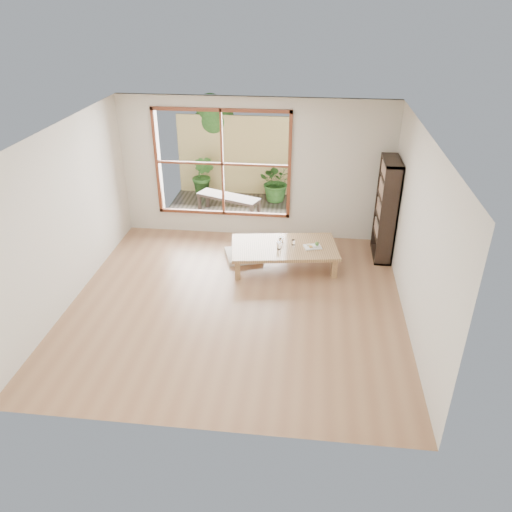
{
  "coord_description": "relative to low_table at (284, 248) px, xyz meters",
  "views": [
    {
      "loc": [
        1.03,
        -6.28,
        4.24
      ],
      "look_at": [
        0.24,
        0.52,
        0.55
      ],
      "focal_mm": 35.0,
      "sensor_mm": 36.0,
      "label": 1
    }
  ],
  "objects": [
    {
      "name": "ground",
      "position": [
        -0.64,
        -1.23,
        -0.34
      ],
      "size": [
        5.0,
        5.0,
        0.0
      ],
      "primitive_type": "plane",
      "color": "#9E734F",
      "rests_on": "ground"
    },
    {
      "name": "low_table",
      "position": [
        0.0,
        0.0,
        0.0
      ],
      "size": [
        1.9,
        1.25,
        0.39
      ],
      "rotation": [
        0.0,
        0.0,
        0.15
      ],
      "color": "tan",
      "rests_on": "ground"
    },
    {
      "name": "floor_cushion",
      "position": [
        -0.73,
        0.23,
        -0.3
      ],
      "size": [
        0.76,
        0.76,
        0.09
      ],
      "primitive_type": "cube",
      "rotation": [
        0.0,
        0.0,
        0.32
      ],
      "color": "silver",
      "rests_on": "ground"
    },
    {
      "name": "bookshelf",
      "position": [
        1.7,
        0.6,
        0.54
      ],
      "size": [
        0.28,
        0.8,
        1.77
      ],
      "primitive_type": "cube",
      "color": "black",
      "rests_on": "ground"
    },
    {
      "name": "glass_tall",
      "position": [
        -0.08,
        -0.12,
        0.11
      ],
      "size": [
        0.07,
        0.07,
        0.13
      ],
      "primitive_type": "cylinder",
      "color": "silver",
      "rests_on": "low_table"
    },
    {
      "name": "glass_mid",
      "position": [
        0.15,
        0.06,
        0.09
      ],
      "size": [
        0.06,
        0.06,
        0.09
      ],
      "primitive_type": "cylinder",
      "color": "silver",
      "rests_on": "low_table"
    },
    {
      "name": "glass_short",
      "position": [
        -0.06,
        0.11,
        0.1
      ],
      "size": [
        0.08,
        0.08,
        0.1
      ],
      "primitive_type": "cylinder",
      "color": "silver",
      "rests_on": "low_table"
    },
    {
      "name": "glass_small",
      "position": [
        -0.07,
        0.1,
        0.08
      ],
      "size": [
        0.06,
        0.06,
        0.08
      ],
      "primitive_type": "cylinder",
      "color": "silver",
      "rests_on": "low_table"
    },
    {
      "name": "food_tray",
      "position": [
        0.49,
        0.01,
        0.07
      ],
      "size": [
        0.32,
        0.27,
        0.09
      ],
      "rotation": [
        0.0,
        0.0,
        0.28
      ],
      "color": "white",
      "rests_on": "low_table"
    },
    {
      "name": "deck",
      "position": [
        -1.24,
        2.33,
        -0.34
      ],
      "size": [
        2.8,
        2.0,
        0.05
      ],
      "primitive_type": "cube",
      "color": "#3D362C",
      "rests_on": "ground"
    },
    {
      "name": "garden_bench",
      "position": [
        -1.29,
        2.01,
        0.05
      ],
      "size": [
        1.39,
        0.85,
        0.42
      ],
      "rotation": [
        0.0,
        0.0,
        -0.38
      ],
      "color": "black",
      "rests_on": "deck"
    },
    {
      "name": "bamboo_fence",
      "position": [
        -1.24,
        3.33,
        0.56
      ],
      "size": [
        2.8,
        0.06,
        1.8
      ],
      "primitive_type": "cube",
      "color": "#D9BC6F",
      "rests_on": "ground"
    },
    {
      "name": "shrub_right",
      "position": [
        -0.36,
        2.94,
        0.13
      ],
      "size": [
        0.96,
        0.88,
        0.89
      ],
      "primitive_type": "imported",
      "rotation": [
        0.0,
        0.0,
        0.26
      ],
      "color": "#346224",
      "rests_on": "deck"
    },
    {
      "name": "shrub_left",
      "position": [
        -2.04,
        3.04,
        0.16
      ],
      "size": [
        0.64,
        0.57,
        0.95
      ],
      "primitive_type": "imported",
      "rotation": [
        0.0,
        0.0,
        -0.34
      ],
      "color": "#346224",
      "rests_on": "deck"
    },
    {
      "name": "garden_tree",
      "position": [
        -1.92,
        3.63,
        1.28
      ],
      "size": [
        1.04,
        0.85,
        2.22
      ],
      "color": "#4C3D2D",
      "rests_on": "ground"
    }
  ]
}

